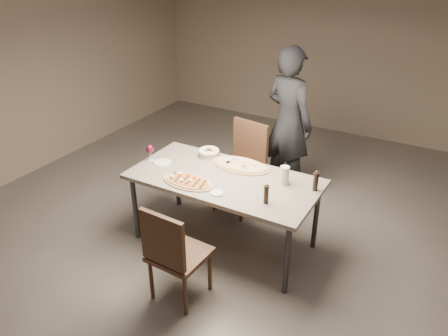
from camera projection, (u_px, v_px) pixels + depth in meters
The scene contains 14 objects.
room at pixel (224, 113), 3.84m from camera, with size 7.00×7.00×7.00m.
dining_table at pixel (224, 183), 4.16m from camera, with size 1.80×0.90×0.75m.
zucchini_pizza at pixel (188, 181), 4.03m from camera, with size 0.52×0.29×0.05m.
ham_pizza at pixel (240, 165), 4.33m from camera, with size 0.61×0.34×0.04m.
bread_basket at pixel (209, 152), 4.52m from camera, with size 0.22×0.22×0.08m.
oil_dish at pixel (217, 193), 3.86m from camera, with size 0.12×0.12×0.01m.
pepper_mill_left at pixel (266, 194), 3.69m from camera, with size 0.05×0.05×0.19m.
pepper_mill_right at pixel (316, 181), 3.88m from camera, with size 0.05×0.05×0.20m.
carafe at pixel (285, 175), 3.98m from camera, with size 0.08×0.08×0.18m.
wine_glass at pixel (150, 150), 4.40m from camera, with size 0.08×0.08×0.18m.
side_plate at pixel (163, 163), 4.40m from camera, with size 0.18×0.18×0.01m.
chair_near at pixel (173, 251), 3.52m from camera, with size 0.45×0.45×0.92m.
chair_far at pixel (244, 162), 4.86m from camera, with size 0.55×0.55×1.00m.
diner at pixel (289, 122), 5.04m from camera, with size 0.65×0.42×1.77m, color black.
Camera 1 is at (1.80, -3.16, 2.73)m, focal length 35.00 mm.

